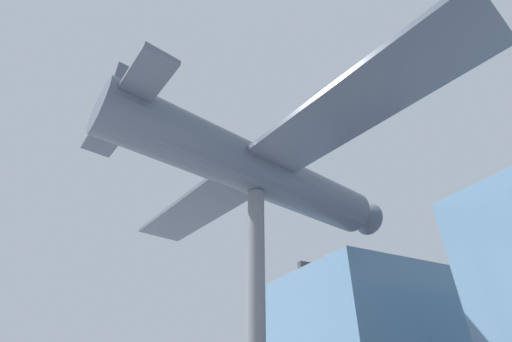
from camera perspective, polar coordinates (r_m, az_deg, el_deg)
name	(u,v)px	position (r m, az deg, el deg)	size (l,w,h in m)	color
support_pylon_central	(256,301)	(11.44, 0.00, -20.91)	(0.60, 0.60, 7.73)	slate
suspended_airplane	(261,173)	(13.40, 0.92, -0.36)	(17.25, 13.63, 2.85)	#4C5666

